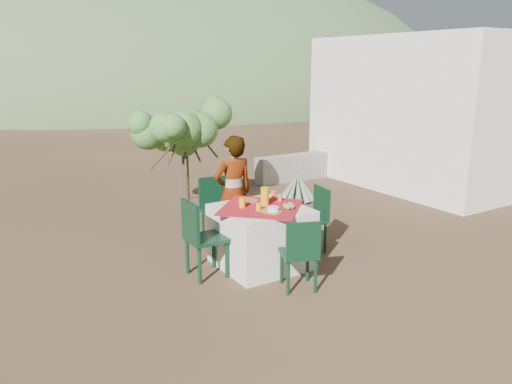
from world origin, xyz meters
TOP-DOWN VIEW (x-y plane):
  - ground at (0.00, 0.00)m, footprint 160.00×160.00m
  - table at (0.04, -0.24)m, footprint 1.30×1.30m
  - chair_far at (-0.02, 0.85)m, footprint 0.47×0.47m
  - chair_near at (0.01, -1.10)m, footprint 0.50×0.50m
  - chair_left at (-0.77, -0.18)m, footprint 0.44×0.44m
  - chair_right at (0.94, -0.17)m, footprint 0.47×0.47m
  - person at (0.06, 0.49)m, footprint 0.58×0.39m
  - shrub_tree at (0.15, 2.19)m, footprint 1.45×1.42m
  - agave at (2.24, 1.96)m, footprint 0.67×0.68m
  - guesthouse at (5.60, 1.80)m, footprint 3.20×4.20m
  - stone_wall at (3.60, 3.40)m, footprint 2.60×0.35m
  - hill_near_right at (12.00, 36.00)m, footprint 48.00×48.00m
  - hill_far_right at (28.00, 46.00)m, footprint 36.00×36.00m
  - plate_far at (0.03, 0.06)m, footprint 0.26×0.26m
  - plate_near at (0.02, -0.45)m, footprint 0.22×0.22m
  - glass_far at (-0.17, -0.15)m, footprint 0.08×0.08m
  - glass_near at (-0.09, -0.38)m, footprint 0.06×0.06m
  - juice_pitcher at (0.11, -0.21)m, footprint 0.10×0.10m
  - bowl_plate at (0.04, -0.51)m, footprint 0.22×0.22m
  - white_bowl at (0.04, -0.51)m, footprint 0.14×0.14m
  - jar_left at (0.39, -0.14)m, footprint 0.06×0.06m
  - jar_right at (0.38, -0.00)m, footprint 0.06×0.06m
  - napkin_holder at (0.20, -0.10)m, footprint 0.08×0.06m
  - fruit_cluster at (0.27, -0.50)m, footprint 0.14×0.13m

SIDE VIEW (x-z plane):
  - ground at x=0.00m, z-range 0.00..0.00m
  - hill_near_right at x=12.00m, z-range -10.00..10.00m
  - hill_far_right at x=28.00m, z-range -7.00..7.00m
  - agave at x=2.24m, z-range -0.12..0.60m
  - stone_wall at x=3.60m, z-range 0.00..0.55m
  - table at x=0.04m, z-range 0.00..0.76m
  - chair_near at x=0.01m, z-range 0.05..0.88m
  - chair_right at x=0.94m, z-range 0.05..0.92m
  - chair_far at x=-0.02m, z-range 0.05..0.97m
  - chair_left at x=-0.77m, z-range 0.05..0.99m
  - bowl_plate at x=0.04m, z-range 0.76..0.77m
  - plate_far at x=0.03m, z-range 0.76..0.78m
  - plate_near at x=0.02m, z-range 0.76..0.78m
  - person at x=0.06m, z-range 0.00..1.55m
  - fruit_cluster at x=0.27m, z-range 0.76..0.83m
  - white_bowl at x=0.04m, z-range 0.77..0.83m
  - jar_left at x=0.39m, z-range 0.76..0.85m
  - napkin_holder at x=0.20m, z-range 0.76..0.86m
  - glass_near at x=-0.09m, z-range 0.76..0.86m
  - jar_right at x=0.38m, z-range 0.76..0.86m
  - glass_far at x=-0.17m, z-range 0.76..0.89m
  - juice_pitcher at x=0.11m, z-range 0.76..0.99m
  - shrub_tree at x=0.15m, z-range 0.49..2.20m
  - guesthouse at x=5.60m, z-range 0.00..3.00m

